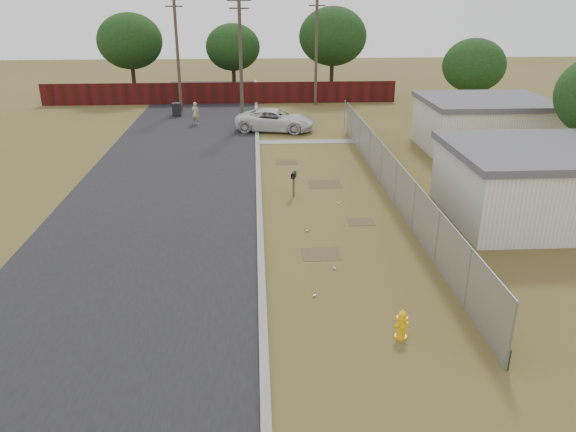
{
  "coord_description": "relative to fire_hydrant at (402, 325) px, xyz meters",
  "views": [
    {
      "loc": [
        -3.09,
        -23.37,
        8.91
      ],
      "look_at": [
        -1.95,
        -3.9,
        1.1
      ],
      "focal_mm": 35.0,
      "sensor_mm": 36.0,
      "label": 1
    }
  ],
  "objects": [
    {
      "name": "ground",
      "position": [
        -0.8,
        10.4,
        -0.41
      ],
      "size": [
        120.0,
        120.0,
        0.0
      ],
      "primitive_type": "plane",
      "color": "brown",
      "rests_on": "ground"
    },
    {
      "name": "chainlink_fence",
      "position": [
        2.32,
        11.43,
        0.39
      ],
      "size": [
        0.1,
        27.06,
        2.02
      ],
      "color": "gray",
      "rests_on": "ground"
    },
    {
      "name": "mailbox",
      "position": [
        -2.18,
        11.68,
        0.55
      ],
      "size": [
        0.3,
        0.53,
        1.21
      ],
      "color": "brown",
      "rests_on": "ground"
    },
    {
      "name": "privacy_fence",
      "position": [
        -6.8,
        35.4,
        0.49
      ],
      "size": [
        30.0,
        0.12,
        1.8
      ],
      "primitive_type": "cube",
      "color": "#3F0D0D",
      "rests_on": "ground"
    },
    {
      "name": "fire_hydrant",
      "position": [
        0.0,
        0.0,
        0.0
      ],
      "size": [
        0.43,
        0.43,
        0.87
      ],
      "color": "yellow",
      "rests_on": "ground"
    },
    {
      "name": "street",
      "position": [
        -7.56,
        18.45,
        -0.39
      ],
      "size": [
        15.1,
        60.0,
        0.12
      ],
      "color": "black",
      "rests_on": "ground"
    },
    {
      "name": "scattered_litter",
      "position": [
        -1.39,
        6.15,
        -0.37
      ],
      "size": [
        2.08,
        8.29,
        0.07
      ],
      "color": "silver",
      "rests_on": "ground"
    },
    {
      "name": "horizon_trees",
      "position": [
        0.04,
        33.96,
        4.22
      ],
      "size": [
        33.32,
        31.94,
        7.78
      ],
      "color": "black",
      "rests_on": "ground"
    },
    {
      "name": "trash_bin",
      "position": [
        -9.91,
        30.46,
        0.11
      ],
      "size": [
        0.68,
        0.75,
        1.01
      ],
      "color": "black",
      "rests_on": "ground"
    },
    {
      "name": "utility_poles",
      "position": [
        -4.46,
        31.07,
        4.29
      ],
      "size": [
        12.6,
        8.24,
        9.0
      ],
      "color": "#493E31",
      "rests_on": "ground"
    },
    {
      "name": "pedestrian",
      "position": [
        -8.18,
        27.5,
        0.39
      ],
      "size": [
        0.69,
        0.59,
        1.6
      ],
      "primitive_type": "imported",
      "rotation": [
        0.0,
        0.0,
        2.72
      ],
      "color": "tan",
      "rests_on": "ground"
    },
    {
      "name": "pickup_truck",
      "position": [
        -2.55,
        25.11,
        0.33
      ],
      "size": [
        5.71,
        3.52,
        1.47
      ],
      "primitive_type": "imported",
      "rotation": [
        0.0,
        0.0,
        1.36
      ],
      "color": "silver",
      "rests_on": "ground"
    },
    {
      "name": "houses",
      "position": [
        8.9,
        13.53,
        1.15
      ],
      "size": [
        9.3,
        17.24,
        3.1
      ],
      "color": "silver",
      "rests_on": "ground"
    }
  ]
}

